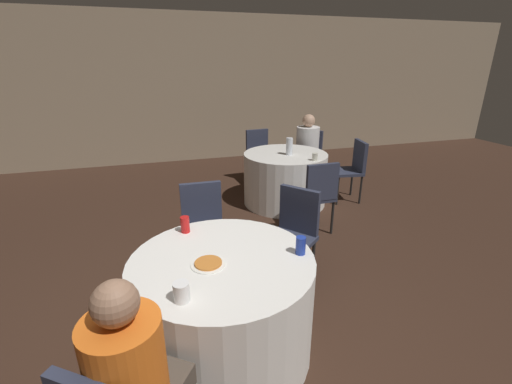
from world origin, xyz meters
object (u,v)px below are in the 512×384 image
chair_far_east (353,165)px  table_near (224,305)px  table_far (285,179)px  person_white_shirt (306,150)px  chair_far_north (259,151)px  pizza_plate_near (208,263)px  soda_can_blue (301,245)px  chair_far_south (318,191)px  chair_near_north (203,221)px  bottle_far (289,146)px  soda_can_red (185,225)px  chair_far_northeast (309,152)px  chair_near_northeast (294,227)px

chair_far_east → table_near: bearing=143.5°
table_near → chair_far_east: bearing=43.5°
table_far → person_white_shirt: (0.59, 0.60, 0.23)m
chair_far_north → pizza_plate_near: (-1.40, -3.45, 0.21)m
person_white_shirt → soda_can_blue: bearing=109.1°
chair_far_south → soda_can_blue: (-0.89, -1.51, 0.26)m
chair_near_north → chair_far_south: 1.44m
chair_far_south → soda_can_blue: size_ratio=7.21×
chair_near_north → chair_far_south: same height
table_near → chair_far_south: (1.40, 1.42, 0.17)m
bottle_far → chair_near_north: bearing=-136.3°
pizza_plate_near → table_near: bearing=24.0°
table_near → soda_can_blue: size_ratio=9.91×
chair_far_east → person_white_shirt: size_ratio=0.76×
table_far → soda_can_red: bearing=-128.5°
chair_near_north → table_near: bearing=90.0°
chair_near_north → bottle_far: bearing=-135.1°
soda_can_red → pizza_plate_near: bearing=-79.4°
chair_near_north → chair_far_northeast: 2.95m
chair_far_northeast → chair_far_north: 0.82m
chair_near_northeast → bottle_far: bearing=-59.8°
bottle_far → table_far: bearing=104.6°
person_white_shirt → soda_can_red: person_white_shirt is taller
table_far → soda_can_red: size_ratio=9.55×
chair_far_northeast → pizza_plate_near: size_ratio=3.96×
chair_far_northeast → chair_far_south: (-0.68, -1.70, 0.00)m
chair_near_northeast → bottle_far: (0.62, 1.69, 0.32)m
table_far → chair_near_north: size_ratio=1.32×
table_near → chair_far_east: (2.36, 2.25, 0.17)m
chair_far_north → person_white_shirt: person_white_shirt is taller
soda_can_blue → chair_far_northeast: bearing=64.0°
table_near → table_far: bearing=60.2°
chair_far_east → soda_can_red: chair_far_east is taller
table_far → bottle_far: 0.49m
chair_near_northeast → person_white_shirt: (1.19, 2.37, 0.07)m
pizza_plate_near → soda_can_red: size_ratio=1.82×
chair_far_south → person_white_shirt: size_ratio=0.76×
chair_near_north → person_white_shirt: size_ratio=0.76×
chair_far_east → soda_can_red: bearing=135.2°
table_far → soda_can_red: (-1.57, -1.97, 0.43)m
pizza_plate_near → chair_far_south: bearing=44.4°
chair_far_east → soda_can_blue: 2.99m
chair_far_northeast → soda_can_blue: (-1.57, -3.21, 0.26)m
table_far → chair_far_northeast: size_ratio=1.32×
chair_far_east → pizza_plate_near: (-2.46, -2.29, 0.21)m
bottle_far → soda_can_red: bearing=-130.0°
chair_far_north → chair_far_northeast: bearing=155.5°
table_near → chair_far_north: (1.30, 3.41, 0.17)m
chair_far_northeast → chair_far_south: bearing=112.6°
table_near → soda_can_red: size_ratio=9.91×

